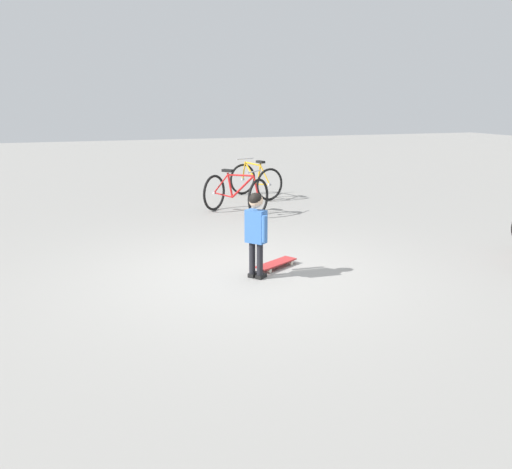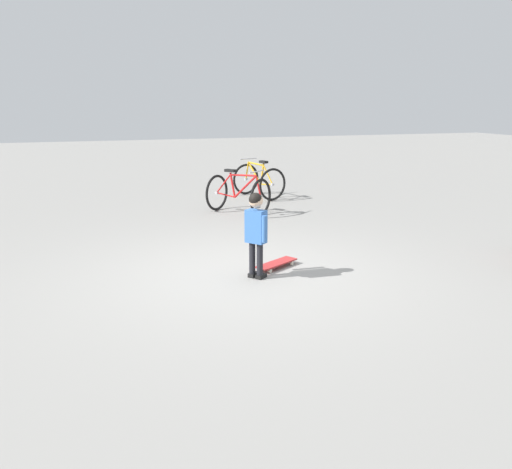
% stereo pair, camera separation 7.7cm
% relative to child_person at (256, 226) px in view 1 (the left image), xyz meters
% --- Properties ---
extents(ground_plane, '(50.00, 50.00, 0.00)m').
position_rel_child_person_xyz_m(ground_plane, '(-0.20, -0.07, -0.66)').
color(ground_plane, gray).
extents(child_person, '(0.40, 0.27, 1.06)m').
position_rel_child_person_xyz_m(child_person, '(0.00, 0.00, 0.00)').
color(child_person, black).
rests_on(child_person, ground).
extents(skateboard, '(0.49, 0.65, 0.07)m').
position_rel_child_person_xyz_m(skateboard, '(-0.30, 0.39, -0.60)').
color(skateboard, '#B22D2D').
rests_on(skateboard, ground).
extents(bicycle_near, '(1.23, 0.99, 0.85)m').
position_rel_child_person_xyz_m(bicycle_near, '(-5.41, 1.91, -0.28)').
color(bicycle_near, black).
rests_on(bicycle_near, ground).
extents(bicycle_mid, '(1.28, 1.23, 0.85)m').
position_rel_child_person_xyz_m(bicycle_mid, '(-3.86, 0.95, -0.28)').
color(bicycle_mid, black).
rests_on(bicycle_mid, ground).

